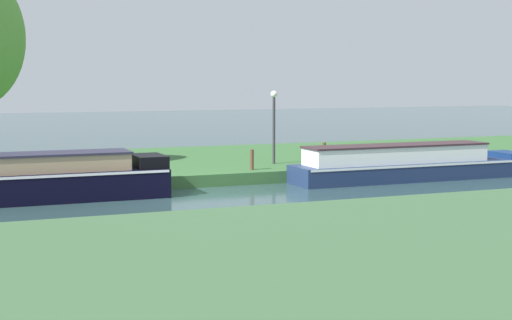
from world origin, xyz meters
TOP-DOWN VIEW (x-y plane):
  - ground_plane at (0.00, 0.00)m, footprint 120.00×120.00m
  - riverbank_far at (0.00, 7.00)m, footprint 72.00×10.00m
  - riverbank_near at (0.00, -9.00)m, footprint 72.00×10.00m
  - navy_barge at (7.64, 1.20)m, footprint 8.86×1.68m
  - black_narrowboat at (-3.85, 1.20)m, footprint 5.72×1.74m
  - lamp_post at (3.86, 4.17)m, footprint 0.24×0.24m
  - mooring_post_near at (5.15, 2.76)m, footprint 0.13×0.13m
  - mooring_post_far at (2.45, 2.76)m, footprint 0.13×0.13m

SIDE VIEW (x-z plane):
  - ground_plane at x=0.00m, z-range 0.00..0.00m
  - riverbank_far at x=0.00m, z-range 0.00..0.40m
  - riverbank_near at x=0.00m, z-range 0.00..0.40m
  - navy_barge at x=7.64m, z-range -0.08..1.15m
  - black_narrowboat at x=-3.85m, z-range -0.06..1.30m
  - mooring_post_far at x=2.45m, z-range 0.40..1.08m
  - mooring_post_near at x=5.15m, z-range 0.40..1.23m
  - lamp_post at x=3.86m, z-range 0.76..3.37m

